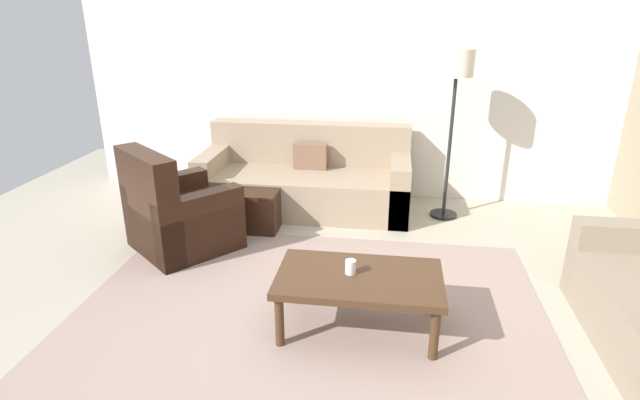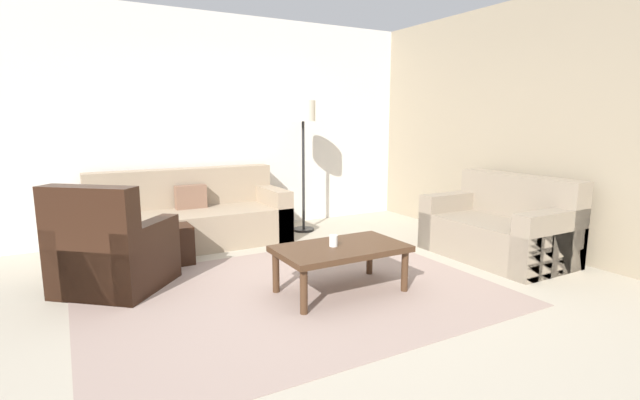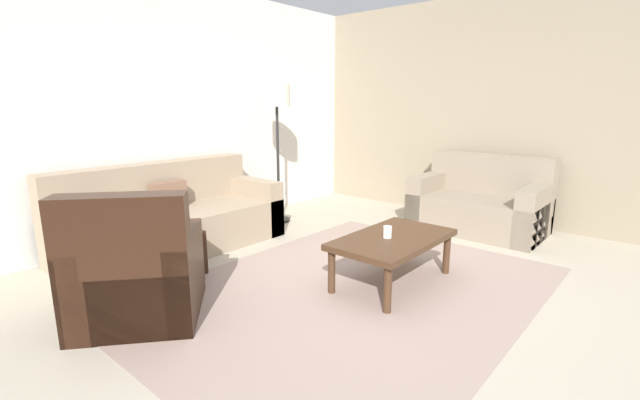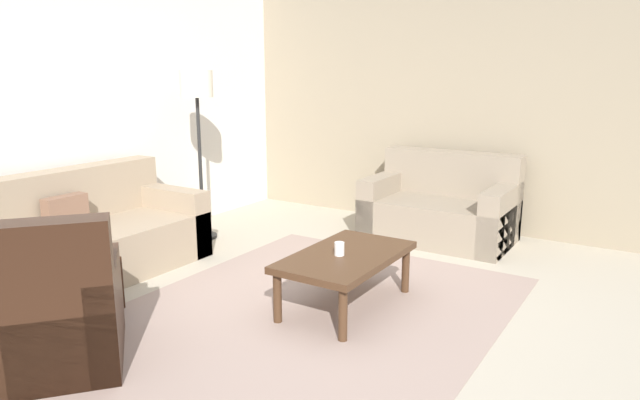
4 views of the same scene
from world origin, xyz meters
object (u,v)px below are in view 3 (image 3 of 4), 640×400
at_px(couch_main, 169,221).
at_px(ottoman, 162,254).
at_px(couch_loveseat, 481,205).
at_px(armchair_leather, 137,279).
at_px(cup, 387,232).
at_px(lamp_standing, 277,110).
at_px(coffee_table, 393,242).

bearing_deg(couch_main, ottoman, -125.73).
height_order(couch_main, couch_loveseat, same).
relative_size(couch_main, armchair_leather, 1.97).
height_order(cup, lamp_standing, lamp_standing).
bearing_deg(couch_loveseat, cup, -179.43).
relative_size(armchair_leather, lamp_standing, 0.66).
bearing_deg(couch_loveseat, couch_main, 141.97).
bearing_deg(couch_main, cup, -73.12).
bearing_deg(coffee_table, couch_loveseat, 1.13).
relative_size(couch_main, coffee_table, 2.02).
xyz_separation_m(couch_loveseat, lamp_standing, (-1.33, 2.10, 1.11)).
bearing_deg(couch_loveseat, ottoman, 154.04).
bearing_deg(armchair_leather, lamp_standing, 24.87).
relative_size(armchair_leather, ottoman, 2.01).
relative_size(coffee_table, cup, 11.40).
height_order(couch_loveseat, cup, couch_loveseat).
bearing_deg(couch_main, armchair_leather, -128.17).
distance_m(armchair_leather, lamp_standing, 2.93).
height_order(coffee_table, lamp_standing, lamp_standing).
distance_m(armchair_leather, cup, 1.93).
bearing_deg(armchair_leather, ottoman, 49.59).
bearing_deg(ottoman, couch_main, 54.27).
bearing_deg(couch_main, couch_loveseat, -38.03).
xyz_separation_m(couch_main, coffee_table, (0.74, -2.24, 0.06)).
bearing_deg(ottoman, armchair_leather, -130.41).
height_order(couch_main, cup, couch_main).
relative_size(ottoman, coffee_table, 0.51).
distance_m(ottoman, coffee_table, 2.02).
bearing_deg(armchair_leather, couch_main, 51.83).
xyz_separation_m(couch_main, ottoman, (-0.44, -0.62, -0.09)).
bearing_deg(armchair_leather, couch_loveseat, -14.14).
relative_size(ottoman, cup, 5.81).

